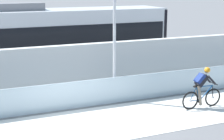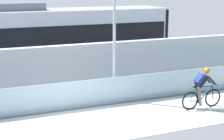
{
  "view_description": "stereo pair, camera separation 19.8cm",
  "coord_description": "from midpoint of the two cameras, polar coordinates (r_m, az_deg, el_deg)",
  "views": [
    {
      "loc": [
        -3.47,
        -10.9,
        4.75
      ],
      "look_at": [
        2.08,
        2.35,
        1.25
      ],
      "focal_mm": 57.66,
      "sensor_mm": 36.0,
      "label": 1
    },
    {
      "loc": [
        -3.28,
        -10.98,
        4.75
      ],
      "look_at": [
        2.08,
        2.35,
        1.25
      ],
      "focal_mm": 57.66,
      "sensor_mm": 36.0,
      "label": 2
    }
  ],
  "objects": [
    {
      "name": "glass_parapet",
      "position": [
        13.88,
        -6.8,
        -4.08
      ],
      "size": [
        32.0,
        0.05,
        1.07
      ],
      "primitive_type": "cube",
      "color": "silver",
      "rests_on": "ground"
    },
    {
      "name": "bike_path_deck",
      "position": [
        12.39,
        -4.45,
        -8.86
      ],
      "size": [
        32.0,
        3.2,
        0.01
      ],
      "primitive_type": "cube",
      "color": "silver",
      "rests_on": "ground"
    },
    {
      "name": "tram",
      "position": [
        18.55,
        -7.87,
        4.7
      ],
      "size": [
        11.06,
        2.54,
        3.81
      ],
      "color": "silver",
      "rests_on": "ground"
    },
    {
      "name": "tram_rail_far",
      "position": [
        19.4,
        -11.22,
        -0.73
      ],
      "size": [
        32.0,
        0.08,
        0.01
      ],
      "primitive_type": "cube",
      "color": "#595654",
      "rests_on": "ground"
    },
    {
      "name": "concrete_barrier_wall",
      "position": [
        15.42,
        -8.63,
        -0.19
      ],
      "size": [
        32.0,
        0.36,
        2.18
      ],
      "primitive_type": "cube",
      "color": "silver",
      "rests_on": "ground"
    },
    {
      "name": "ground_plane",
      "position": [
        12.4,
        -4.45,
        -8.88
      ],
      "size": [
        200.0,
        200.0,
        0.0
      ],
      "primitive_type": "plane",
      "color": "slate"
    },
    {
      "name": "tram_rail_near",
      "position": [
        18.04,
        -10.35,
        -1.79
      ],
      "size": [
        32.0,
        0.08,
        0.01
      ],
      "primitive_type": "cube",
      "color": "#595654",
      "rests_on": "ground"
    },
    {
      "name": "lamp_post_antenna",
      "position": [
        14.26,
        0.78,
        7.83
      ],
      "size": [
        0.28,
        0.28,
        5.2
      ],
      "color": "gray",
      "rests_on": "ground"
    },
    {
      "name": "cyclist_on_bike",
      "position": [
        14.25,
        14.48,
        -2.85
      ],
      "size": [
        1.77,
        0.58,
        1.61
      ],
      "color": "black",
      "rests_on": "ground"
    }
  ]
}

